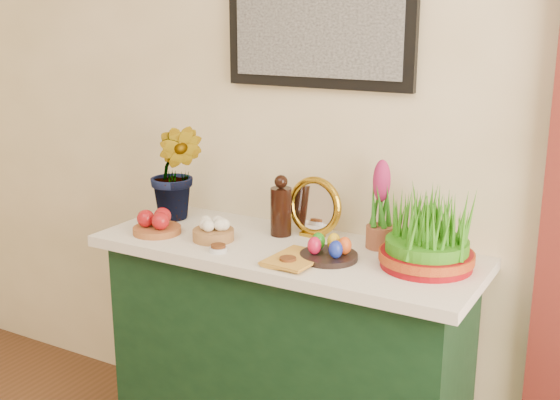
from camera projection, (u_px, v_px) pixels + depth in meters
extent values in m
cube|color=#FFEBBF|center=(325.00, 110.00, 2.59)|extent=(4.00, 0.04, 2.70)
cube|color=black|center=(318.00, 12.00, 2.49)|extent=(0.74, 0.03, 0.54)
cube|color=#A5A5A5|center=(316.00, 12.00, 2.47)|extent=(0.66, 0.01, 0.46)
cube|color=#12321A|center=(287.00, 363.00, 2.63)|extent=(1.30, 0.45, 0.85)
cube|color=white|center=(287.00, 251.00, 2.52)|extent=(1.40, 0.55, 0.04)
imported|color=#297B1A|center=(176.00, 156.00, 2.77)|extent=(0.31, 0.29, 0.52)
cylinder|color=#98542B|center=(157.00, 230.00, 2.65)|extent=(0.20, 0.20, 0.03)
cylinder|color=#9C6E3F|center=(213.00, 235.00, 2.57)|extent=(0.20, 0.20, 0.04)
cylinder|color=black|center=(281.00, 212.00, 2.61)|extent=(0.08, 0.08, 0.18)
sphere|color=black|center=(281.00, 182.00, 2.58)|extent=(0.05, 0.05, 0.05)
cube|color=#B98E20|center=(312.00, 235.00, 2.61)|extent=(0.09, 0.05, 0.01)
torus|color=#B98E20|center=(315.00, 206.00, 2.60)|extent=(0.23, 0.07, 0.23)
cylinder|color=silver|center=(314.00, 207.00, 2.59)|extent=(0.17, 0.04, 0.17)
imported|color=gold|center=(276.00, 254.00, 2.38)|extent=(0.16, 0.22, 0.03)
cylinder|color=silver|center=(218.00, 249.00, 2.44)|extent=(0.06, 0.06, 0.02)
cylinder|color=#592D14|center=(218.00, 246.00, 2.44)|extent=(0.05, 0.05, 0.01)
cylinder|color=silver|center=(288.00, 263.00, 2.31)|extent=(0.07, 0.07, 0.02)
cylinder|color=#592D14|center=(288.00, 259.00, 2.31)|extent=(0.06, 0.06, 0.01)
cylinder|color=black|center=(329.00, 256.00, 2.37)|extent=(0.22, 0.22, 0.02)
ellipsoid|color=red|center=(314.00, 246.00, 2.35)|extent=(0.05, 0.05, 0.06)
ellipsoid|color=#172AA4|center=(336.00, 249.00, 2.31)|extent=(0.05, 0.05, 0.06)
ellipsoid|color=gold|center=(334.00, 242.00, 2.39)|extent=(0.05, 0.05, 0.06)
ellipsoid|color=#218518|center=(318.00, 241.00, 2.40)|extent=(0.05, 0.05, 0.06)
ellipsoid|color=#E6521B|center=(345.00, 246.00, 2.35)|extent=(0.05, 0.05, 0.06)
cylinder|color=brown|center=(380.00, 237.00, 2.48)|extent=(0.10, 0.10, 0.08)
ellipsoid|color=#AC2253|center=(382.00, 181.00, 2.43)|extent=(0.06, 0.06, 0.15)
cylinder|color=maroon|center=(426.00, 259.00, 2.29)|extent=(0.30, 0.30, 0.05)
cylinder|color=maroon|center=(426.00, 256.00, 2.29)|extent=(0.31, 0.31, 0.03)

